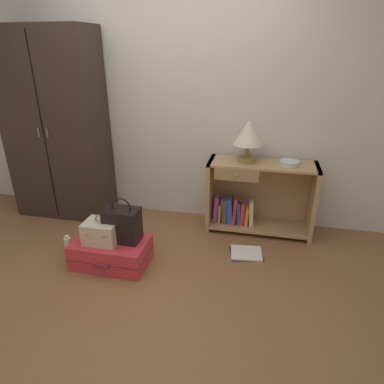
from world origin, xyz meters
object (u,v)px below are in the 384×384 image
Objects in this scene: suitcase_large at (112,252)px; train_case at (102,232)px; table_lamp at (248,134)px; open_book_on_floor at (246,253)px; wardrobe at (56,127)px; handbag at (123,224)px; bookshelf at (255,197)px; bottle at (68,246)px; bowl at (289,163)px.

suitcase_large is 0.22m from train_case.
table_lamp is 1.14m from open_book_on_floor.
train_case is (0.90, -0.89, -0.67)m from wardrobe.
handbag is at bearing 22.61° from train_case.
bookshelf is 1.40m from handbag.
bookshelf is at bearing 86.23° from open_book_on_floor.
table_lamp is 2.00m from bottle.
train_case is 1.36× the size of bottle.
suitcase_large is at bearing -143.03° from bookshelf.
open_book_on_floor is (2.13, -0.46, -1.00)m from wardrobe.
handbag is 0.62m from bottle.
handbag is (-1.10, -0.87, 0.02)m from bookshelf.
open_book_on_floor is (-0.33, -0.49, -0.77)m from bowl.
bowl is at bearing -4.96° from bookshelf.
bottle is (-1.95, -0.87, -0.67)m from bowl.
bookshelf is 1.62× the size of suitcase_large.
handbag is at bearing -161.63° from open_book_on_floor.
bottle is at bearing -151.66° from bookshelf.
table_lamp is 1.17× the size of open_book_on_floor.
table_lamp is 0.48m from bowl.
bottle is (0.51, -0.85, -0.90)m from wardrobe.
bottle is at bearing -177.21° from handbag.
bowl is 0.28× the size of suitcase_large.
wardrobe is at bearing -179.08° from table_lamp.
handbag is at bearing 2.79° from bottle.
suitcase_large is at bearing -149.54° from bowl.
handbag reaches higher than open_book_on_floor.
open_book_on_floor is at bearing 18.81° from suitcase_large.
suitcase_large is 2.27× the size of train_case.
wardrobe is 1.48m from handbag.
suitcase_large reaches higher than bottle.
table_lamp is at bearing -173.42° from bookshelf.
handbag is 1.89× the size of bottle.
train_case is at bearing -6.29° from bottle.
bottle is (-1.66, -0.89, -0.27)m from bookshelf.
table_lamp reaches higher than open_book_on_floor.
bowl is (0.41, -0.01, -0.25)m from table_lamp.
bowl is 0.87× the size of bottle.
bookshelf is 5.00× the size of bottle.
table_lamp reaches higher than handbag.
bookshelf is at bearing 28.34° from bottle.
table_lamp reaches higher than bowl.
suitcase_large is 3.09× the size of bottle.
open_book_on_floor is at bearing -93.77° from bookshelf.
bowl is at bearing 0.48° from wardrobe.
bowl is 2.24m from bottle.
bowl reaches higher than suitcase_large.
bottle is at bearing -166.75° from open_book_on_floor.
table_lamp is (-0.11, -0.01, 0.66)m from bookshelf.
handbag is at bearing -37.64° from wardrobe.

